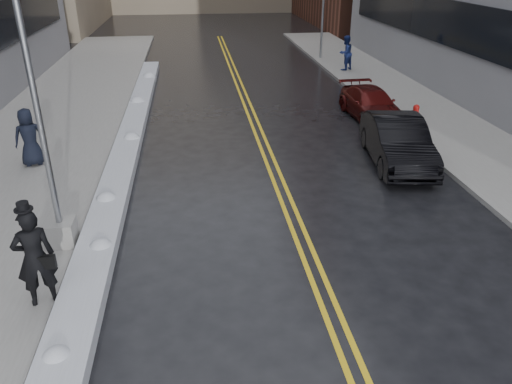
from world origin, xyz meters
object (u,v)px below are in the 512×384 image
object	(u,v)px
car_black	(397,141)
pedestrian_fedora	(35,258)
fire_hydrant	(416,112)
car_maroon	(371,104)
lamppost	(45,151)
pedestrian_east	(346,53)
traffic_signal	(323,5)
pedestrian_c	(29,137)

from	to	relation	value
car_black	pedestrian_fedora	bearing A→B (deg)	-139.46
fire_hydrant	car_maroon	xyz separation A→B (m)	(-1.50, 1.20, 0.08)
lamppost	pedestrian_east	size ratio (longest dim) A/B	3.88
lamppost	traffic_signal	xyz separation A→B (m)	(11.80, 22.00, 0.87)
lamppost	car_black	bearing A→B (deg)	22.83
fire_hydrant	car_black	bearing A→B (deg)	-121.46
pedestrian_c	fire_hydrant	bearing A→B (deg)	172.96
car_maroon	traffic_signal	bearing A→B (deg)	82.83
pedestrian_east	car_black	size ratio (longest dim) A/B	0.41
fire_hydrant	pedestrian_east	xyz separation A→B (m)	(-0.01, 10.11, 0.58)
pedestrian_east	car_maroon	bearing A→B (deg)	47.17
lamppost	car_maroon	xyz separation A→B (m)	(10.80, 9.20, -1.91)
car_black	pedestrian_east	bearing A→B (deg)	87.98
pedestrian_fedora	pedestrian_east	xyz separation A→B (m)	(12.19, 20.35, -0.05)
pedestrian_fedora	pedestrian_c	size ratio (longest dim) A/B	1.10
lamppost	pedestrian_c	distance (m)	5.79
pedestrian_c	lamppost	bearing A→B (deg)	93.07
pedestrian_c	pedestrian_east	distance (m)	19.25
pedestrian_fedora	fire_hydrant	bearing A→B (deg)	-160.93
fire_hydrant	pedestrian_fedora	size ratio (longest dim) A/B	0.35
lamppost	pedestrian_c	xyz separation A→B (m)	(-2.01, 5.24, -1.44)
lamppost	pedestrian_c	bearing A→B (deg)	111.05
traffic_signal	car_black	bearing A→B (deg)	-95.86
car_black	lamppost	bearing A→B (deg)	-149.72
pedestrian_c	pedestrian_fedora	bearing A→B (deg)	87.83
fire_hydrant	car_black	size ratio (longest dim) A/B	0.15
fire_hydrant	traffic_signal	xyz separation A→B (m)	(-0.50, 14.00, 2.85)
fire_hydrant	pedestrian_east	world-z (taller)	pedestrian_east
car_maroon	pedestrian_fedora	bearing A→B (deg)	-135.82
pedestrian_fedora	car_black	bearing A→B (deg)	-167.83
car_maroon	pedestrian_c	bearing A→B (deg)	-165.53
pedestrian_c	pedestrian_east	xyz separation A→B (m)	(14.31, 12.88, 0.04)
fire_hydrant	car_black	distance (m)	4.46
traffic_signal	car_maroon	world-z (taller)	traffic_signal
car_maroon	car_black	bearing A→B (deg)	-102.09
pedestrian_fedora	pedestrian_c	bearing A→B (deg)	-95.12
traffic_signal	pedestrian_east	world-z (taller)	traffic_signal
lamppost	car_black	distance (m)	10.96
fire_hydrant	car_black	xyz separation A→B (m)	(-2.33, -3.80, 0.23)
traffic_signal	lamppost	bearing A→B (deg)	-118.21
pedestrian_c	pedestrian_east	bearing A→B (deg)	-155.99
lamppost	car_maroon	distance (m)	14.31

